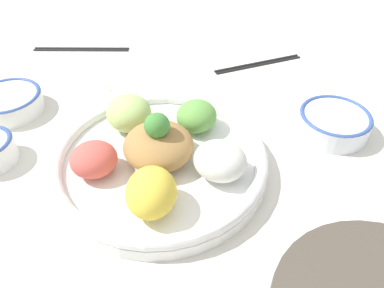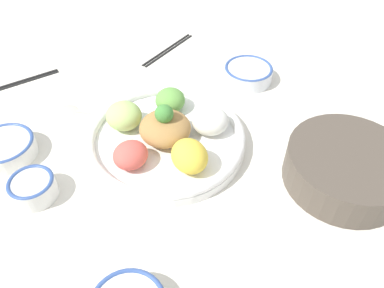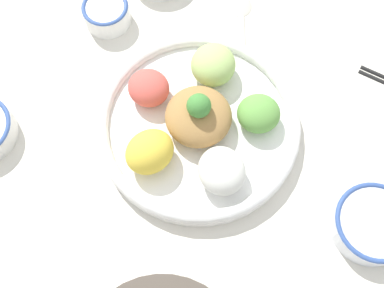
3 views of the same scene
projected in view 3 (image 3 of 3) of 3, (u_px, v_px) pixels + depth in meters
name	position (u px, v px, depth m)	size (l,w,h in m)	color
ground_plane	(212.00, 146.00, 0.73)	(2.40, 2.40, 0.00)	silver
salad_platter	(198.00, 122.00, 0.72)	(0.33, 0.33, 0.10)	white
sauce_bowl_red	(106.00, 12.00, 0.80)	(0.08, 0.08, 0.04)	white
rice_bowl_blue	(373.00, 224.00, 0.66)	(0.12, 0.12, 0.04)	white
serving_spoon_main	(241.00, 14.00, 0.82)	(0.12, 0.08, 0.01)	beige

